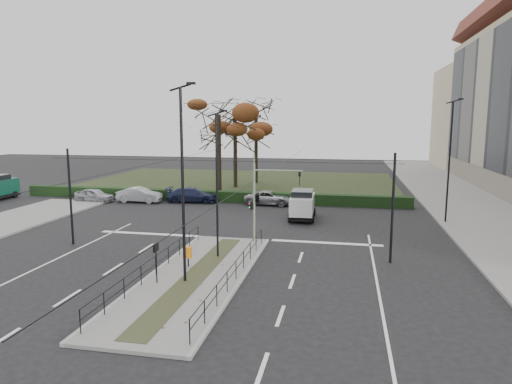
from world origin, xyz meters
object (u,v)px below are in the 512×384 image
streetlamp_median_far (217,184)px  parked_car_fourth (270,198)px  parked_car_third (192,195)px  bare_tree_center (256,118)px  litter_bin (188,253)px  streetlamp_median_near (183,183)px  parked_car_first (94,195)px  parked_car_second (140,195)px  info_panel (156,252)px  rust_tree (235,112)px  streetlamp_sidewalk (450,160)px  traffic_light (259,197)px  bare_tree_near (219,120)px  white_van (302,204)px

streetlamp_median_far → parked_car_fourth: streetlamp_median_far is taller
parked_car_third → bare_tree_center: bare_tree_center is taller
litter_bin → streetlamp_median_near: bearing=-73.9°
parked_car_first → parked_car_second: parked_car_second is taller
info_panel → parked_car_third: 22.27m
litter_bin → parked_car_second: bearing=122.1°
info_panel → rust_tree: 32.60m
streetlamp_sidewalk → parked_car_fourth: 15.77m
streetlamp_sidewalk → bare_tree_center: bearing=134.2°
streetlamp_median_near → rust_tree: 31.80m
parked_car_fourth → traffic_light: bearing=-170.4°
parked_car_first → parked_car_third: parked_car_third is taller
traffic_light → parked_car_second: traffic_light is taller
litter_bin → bare_tree_center: bare_tree_center is taller
parked_car_third → streetlamp_sidewalk: bearing=-108.5°
traffic_light → parked_car_fourth: (-1.56, 13.37, -2.35)m
bare_tree_near → parked_car_second: bearing=-130.8°
litter_bin → parked_car_third: size_ratio=0.21×
info_panel → white_van: 16.92m
streetlamp_sidewalk → parked_car_fourth: bearing=160.5°
traffic_light → rust_tree: 25.07m
streetlamp_sidewalk → bare_tree_near: size_ratio=0.83×
white_van → parked_car_fourth: bearing=122.6°
bare_tree_near → parked_car_fourth: bearing=-41.6°
streetlamp_median_near → bare_tree_near: (-5.90, 26.84, 2.90)m
traffic_light → streetlamp_median_near: (-2.03, -7.81, 1.84)m
streetlamp_sidewalk → streetlamp_median_near: bearing=-132.6°
streetlamp_median_near → litter_bin: bearing=106.1°
streetlamp_median_far → white_van: bearing=72.7°
parked_car_third → bare_tree_center: bearing=-19.5°
streetlamp_median_far → parked_car_second: size_ratio=1.90×
traffic_light → rust_tree: bearing=107.3°
traffic_light → streetlamp_sidewalk: streetlamp_sidewalk is taller
streetlamp_median_far → parked_car_second: bearing=127.7°
streetlamp_median_far → parked_car_third: size_ratio=1.67×
parked_car_fourth → litter_bin: bearing=179.7°
streetlamp_sidewalk → parked_car_second: streetlamp_sidewalk is taller
white_van → streetlamp_median_far: bearing=-107.3°
streetlamp_median_near → white_van: streetlamp_median_near is taller
litter_bin → streetlamp_median_near: size_ratio=0.11×
parked_car_third → parked_car_first: bearing=94.9°
streetlamp_median_far → bare_tree_center: (-3.97, 30.86, 3.69)m
rust_tree → bare_tree_center: (1.67, 3.83, -0.71)m
parked_car_third → info_panel: bearing=-170.8°
streetlamp_sidewalk → parked_car_third: size_ratio=1.89×
info_panel → parked_car_fourth: 21.72m
info_panel → bare_tree_near: 28.35m
traffic_light → bare_tree_center: 28.16m
info_panel → bare_tree_near: size_ratio=0.17×
litter_bin → parked_car_second: (-11.21, 17.88, -0.18)m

